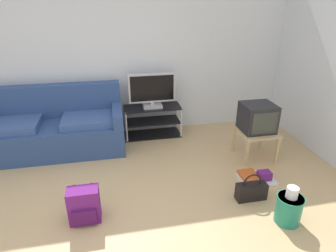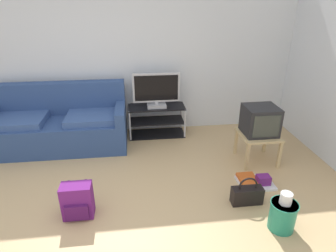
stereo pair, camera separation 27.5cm
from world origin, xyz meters
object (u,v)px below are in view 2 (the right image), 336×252
at_px(tv_stand, 157,121).
at_px(floor_tray, 255,181).
at_px(couch, 59,125).
at_px(side_table, 258,138).
at_px(handbag, 247,195).
at_px(crt_tv, 260,120).
at_px(cleaning_bucket, 283,214).
at_px(flat_tv, 156,91).
at_px(backpack, 78,201).

bearing_deg(tv_stand, floor_tray, -55.04).
bearing_deg(couch, side_table, -15.89).
relative_size(handbag, floor_tray, 0.82).
xyz_separation_m(crt_tv, cleaning_bucket, (-0.27, -1.32, -0.44)).
distance_m(flat_tv, side_table, 1.71).
xyz_separation_m(flat_tv, backpack, (-1.00, -1.86, -0.59)).
height_order(flat_tv, backpack, flat_tv).
height_order(crt_tv, cleaning_bucket, crt_tv).
xyz_separation_m(flat_tv, side_table, (1.33, -0.99, -0.43)).
relative_size(couch, cleaning_bucket, 4.77).
height_order(flat_tv, cleaning_bucket, flat_tv).
relative_size(tv_stand, handbag, 2.64).
distance_m(flat_tv, floor_tray, 2.03).
xyz_separation_m(couch, side_table, (2.85, -0.81, 0.01)).
xyz_separation_m(side_table, backpack, (-2.32, -0.87, -0.17)).
bearing_deg(backpack, couch, 93.25).
bearing_deg(crt_tv, flat_tv, 143.72).
bearing_deg(backpack, floor_tray, -5.63).
distance_m(tv_stand, handbag, 2.09).
bearing_deg(flat_tv, tv_stand, 90.00).
xyz_separation_m(crt_tv, handbag, (-0.47, -0.90, -0.50)).
xyz_separation_m(tv_stand, cleaning_bucket, (1.06, -2.31, -0.08)).
distance_m(couch, cleaning_bucket, 3.34).
relative_size(side_table, backpack, 1.33).
relative_size(tv_stand, crt_tv, 2.11).
height_order(backpack, cleaning_bucket, cleaning_bucket).
bearing_deg(side_table, handbag, -118.14).
bearing_deg(couch, flat_tv, 6.73).
bearing_deg(floor_tray, cleaning_bucket, -92.95).
xyz_separation_m(couch, cleaning_bucket, (2.58, -2.11, -0.17)).
bearing_deg(cleaning_bucket, side_table, 78.24).
xyz_separation_m(couch, tv_stand, (1.52, 0.20, -0.09)).
bearing_deg(handbag, side_table, 61.86).
bearing_deg(floor_tray, couch, 152.45).
height_order(handbag, floor_tray, handbag).
distance_m(cleaning_bucket, floor_tray, 0.76).
bearing_deg(floor_tray, side_table, 67.26).
height_order(couch, tv_stand, couch).
bearing_deg(side_table, floor_tray, -112.74).
xyz_separation_m(side_table, floor_tray, (-0.23, -0.55, -0.31)).
distance_m(couch, side_table, 2.96).
height_order(couch, handbag, couch).
bearing_deg(handbag, couch, 144.46).
xyz_separation_m(couch, flat_tv, (1.52, 0.18, 0.43)).
relative_size(couch, crt_tv, 4.65).
height_order(crt_tv, floor_tray, crt_tv).
relative_size(backpack, cleaning_bucket, 0.90).
distance_m(backpack, floor_tray, 2.12).
distance_m(crt_tv, handbag, 1.14).
distance_m(side_table, backpack, 2.49).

